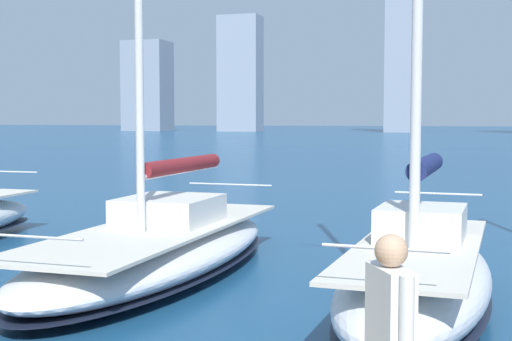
{
  "coord_description": "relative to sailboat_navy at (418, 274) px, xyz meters",
  "views": [
    {
      "loc": [
        -3.97,
        5.31,
        3.14
      ],
      "look_at": [
        -0.15,
        -7.01,
        2.2
      ],
      "focal_mm": 50.0,
      "sensor_mm": 36.0,
      "label": 1
    }
  ],
  "objects": [
    {
      "name": "sailboat_navy",
      "position": [
        0.0,
        0.0,
        0.0
      ],
      "size": [
        2.54,
        7.05,
        10.17
      ],
      "color": "white",
      "rests_on": "ground"
    },
    {
      "name": "city_skyline",
      "position": [
        6.15,
        -155.17,
        15.26
      ],
      "size": [
        162.87,
        22.03,
        43.91
      ],
      "color": "#8A94A4",
      "rests_on": "ground"
    },
    {
      "name": "sailboat_maroon",
      "position": [
        5.26,
        -1.7,
        -0.11
      ],
      "size": [
        3.16,
        9.44,
        11.83
      ],
      "color": "white",
      "rests_on": "ground"
    },
    {
      "name": "person_white_shirt",
      "position": [
        -0.29,
        6.37,
        0.96
      ],
      "size": [
        0.4,
        0.57,
        1.74
      ],
      "color": "#2D3347",
      "rests_on": "dock_pier"
    }
  ]
}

